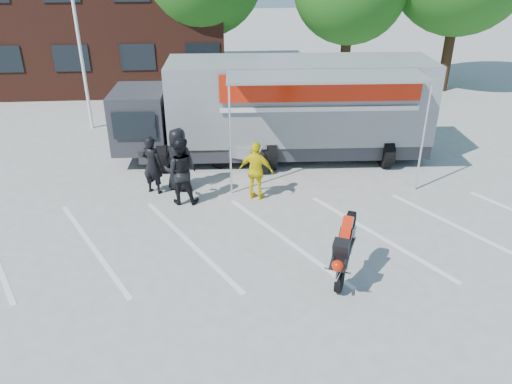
{
  "coord_description": "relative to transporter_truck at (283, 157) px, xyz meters",
  "views": [
    {
      "loc": [
        -1.37,
        -9.72,
        6.77
      ],
      "look_at": [
        -0.52,
        1.12,
        1.3
      ],
      "focal_mm": 35.0,
      "sensor_mm": 36.0,
      "label": 1
    }
  ],
  "objects": [
    {
      "name": "parking_bay_lines",
      "position": [
        -0.83,
        -5.38,
        0.01
      ],
      "size": [
        18.09,
        13.33,
        0.01
      ],
      "primitive_type": "cube",
      "rotation": [
        0.0,
        0.0,
        0.52
      ],
      "color": "white",
      "rests_on": "ground"
    },
    {
      "name": "stunt_bike_rider",
      "position": [
        0.51,
        -7.07,
        0.0
      ],
      "size": [
        1.28,
        1.67,
        1.77
      ],
      "primitive_type": null,
      "rotation": [
        0.0,
        0.0,
        -0.44
      ],
      "color": "black",
      "rests_on": "ground"
    },
    {
      "name": "transporter_truck",
      "position": [
        0.0,
        0.0,
        0.0
      ],
      "size": [
        10.71,
        5.44,
        3.36
      ],
      "primitive_type": null,
      "rotation": [
        0.0,
        0.0,
        -0.03
      ],
      "color": "gray",
      "rests_on": "ground"
    },
    {
      "name": "office_building",
      "position": [
        -10.83,
        11.62,
        3.5
      ],
      "size": [
        18.0,
        8.0,
        7.0
      ],
      "primitive_type": "cube",
      "color": "#4B2218",
      "rests_on": "ground"
    },
    {
      "name": "spectator_leather_c",
      "position": [
        -3.33,
        -3.15,
        0.99
      ],
      "size": [
        1.02,
        0.83,
        1.97
      ],
      "primitive_type": "imported",
      "rotation": [
        0.0,
        0.0,
        3.05
      ],
      "color": "black",
      "rests_on": "ground"
    },
    {
      "name": "spectator_leather_a",
      "position": [
        -3.43,
        -2.29,
        0.97
      ],
      "size": [
        1.1,
        0.91,
        1.94
      ],
      "primitive_type": "imported",
      "rotation": [
        0.0,
        0.0,
        2.78
      ],
      "color": "black",
      "rests_on": "ground"
    },
    {
      "name": "spectator_leather_b",
      "position": [
        -4.2,
        -2.44,
        0.89
      ],
      "size": [
        0.76,
        0.65,
        1.78
      ],
      "primitive_type": "imported",
      "rotation": [
        0.0,
        0.0,
        2.72
      ],
      "color": "black",
      "rests_on": "ground"
    },
    {
      "name": "parked_motorcycle",
      "position": [
        -1.55,
        -1.08,
        0.0
      ],
      "size": [
        2.25,
        1.51,
        1.12
      ],
      "primitive_type": null,
      "rotation": [
        0.0,
        0.0,
        1.16
      ],
      "color": "#AFAFB4",
      "rests_on": "ground"
    },
    {
      "name": "spectator_hivis",
      "position": [
        -1.17,
        -3.07,
        0.87
      ],
      "size": [
        1.11,
        0.77,
        1.75
      ],
      "primitive_type": "imported",
      "rotation": [
        0.0,
        0.0,
        2.76
      ],
      "color": "yellow",
      "rests_on": "ground"
    },
    {
      "name": "ground",
      "position": [
        -0.83,
        -6.38,
        0.0
      ],
      "size": [
        100.0,
        100.0,
        0.0
      ],
      "primitive_type": "plane",
      "color": "#ACACA7",
      "rests_on": "ground"
    }
  ]
}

